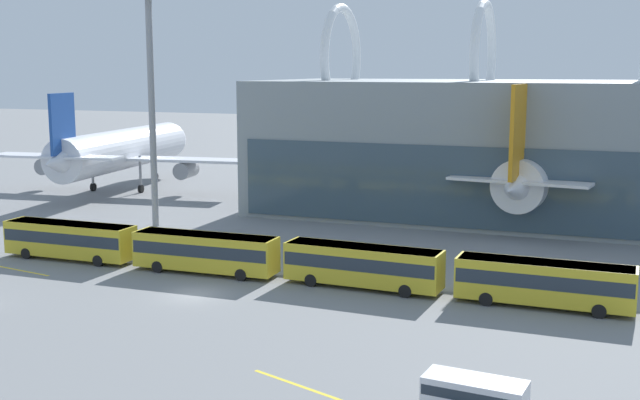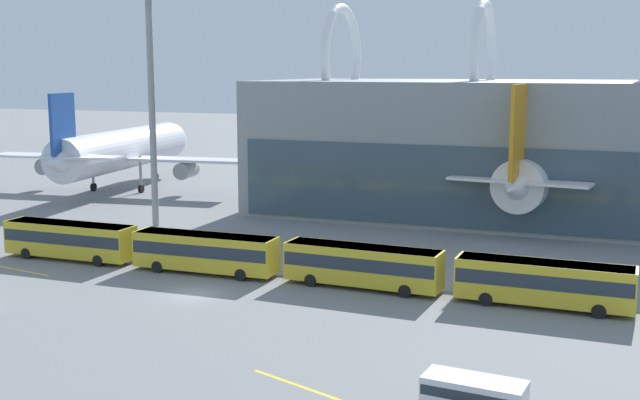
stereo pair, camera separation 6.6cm
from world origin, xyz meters
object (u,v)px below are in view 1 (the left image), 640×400
shuttle_bus_0 (70,238)px  shuttle_bus_3 (544,281)px  airliner_at_gate_near (120,150)px  shuttle_bus_1 (205,250)px  airliner_at_gate_far (550,172)px  shuttle_bus_2 (363,264)px  service_van_crossing (475,395)px  floodlight_mast (151,68)px

shuttle_bus_0 → shuttle_bus_3: size_ratio=1.00×
airliner_at_gate_near → shuttle_bus_1: size_ratio=2.99×
airliner_at_gate_far → shuttle_bus_0: (-38.11, -36.51, -3.38)m
shuttle_bus_1 → shuttle_bus_3: (27.44, 0.13, 0.00)m
shuttle_bus_0 → shuttle_bus_2: same height
airliner_at_gate_far → shuttle_bus_2: size_ratio=2.79×
shuttle_bus_0 → shuttle_bus_1: size_ratio=1.00×
service_van_crossing → floodlight_mast: bearing=144.3°
airliner_at_gate_far → shuttle_bus_0: airliner_at_gate_far is taller
airliner_at_gate_near → service_van_crossing: 82.36m
airliner_at_gate_near → floodlight_mast: floodlight_mast is taller
floodlight_mast → shuttle_bus_2: bearing=-28.6°
shuttle_bus_1 → service_van_crossing: (26.13, -20.21, -0.74)m
airliner_at_gate_near → shuttle_bus_2: bearing=-134.4°
airliner_at_gate_far → floodlight_mast: (-39.45, -20.41, 11.65)m
shuttle_bus_0 → shuttle_bus_1: bearing=0.2°
shuttle_bus_0 → shuttle_bus_3: same height
airliner_at_gate_near → shuttle_bus_1: airliner_at_gate_near is taller
service_van_crossing → airliner_at_gate_near: bearing=142.2°
airliner_at_gate_near → service_van_crossing: size_ratio=7.27×
shuttle_bus_1 → service_van_crossing: size_ratio=2.43×
shuttle_bus_2 → shuttle_bus_0: bearing=-176.5°
airliner_at_gate_far → shuttle_bus_1: 43.99m
airliner_at_gate_far → floodlight_mast: 45.92m
shuttle_bus_0 → airliner_at_gate_near: bearing=118.6°
airliner_at_gate_near → airliner_at_gate_far: (57.99, 0.14, -0.36)m
shuttle_bus_2 → service_van_crossing: 24.02m
airliner_at_gate_far → shuttle_bus_2: 37.80m
shuttle_bus_0 → shuttle_bus_2: (27.44, 0.41, 0.00)m
airliner_at_gate_near → shuttle_bus_2: (47.32, -35.97, -3.74)m
shuttle_bus_2 → airliner_at_gate_near: bearing=145.4°
shuttle_bus_3 → shuttle_bus_1: bearing=-178.6°
airliner_at_gate_near → shuttle_bus_3: 71.06m
airliner_at_gate_far → shuttle_bus_0: size_ratio=2.82×
shuttle_bus_3 → service_van_crossing: shuttle_bus_3 is taller
shuttle_bus_1 → shuttle_bus_2: size_ratio=0.99×
shuttle_bus_1 → shuttle_bus_3: size_ratio=1.00×
airliner_at_gate_near → shuttle_bus_3: (61.04, -36.19, -3.74)m
shuttle_bus_2 → shuttle_bus_3: bearing=1.7°
shuttle_bus_1 → shuttle_bus_2: (13.72, 0.35, 0.00)m
shuttle_bus_3 → floodlight_mast: floodlight_mast is taller
airliner_at_gate_far → floodlight_mast: floodlight_mast is taller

